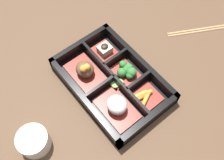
# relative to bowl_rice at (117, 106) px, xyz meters

# --- Properties ---
(ground_plane) EXTENTS (3.00, 3.00, 0.00)m
(ground_plane) POSITION_rel_bowl_rice_xyz_m (0.07, -0.04, -0.03)
(ground_plane) COLOR #4C3523
(bento_base) EXTENTS (0.31, 0.21, 0.01)m
(bento_base) POSITION_rel_bowl_rice_xyz_m (0.07, -0.04, -0.03)
(bento_base) COLOR black
(bento_base) RESTS_ON ground_plane
(bento_rim) EXTENTS (0.31, 0.21, 0.04)m
(bento_rim) POSITION_rel_bowl_rice_xyz_m (0.07, -0.04, -0.01)
(bento_rim) COLOR black
(bento_rim) RESTS_ON ground_plane
(bowl_rice) EXTENTS (0.12, 0.08, 0.05)m
(bowl_rice) POSITION_rel_bowl_rice_xyz_m (0.00, 0.00, 0.00)
(bowl_rice) COLOR maroon
(bowl_rice) RESTS_ON bento_base
(bowl_stew) EXTENTS (0.12, 0.08, 0.06)m
(bowl_stew) POSITION_rel_bowl_rice_xyz_m (0.14, 0.00, -0.00)
(bowl_stew) COLOR maroon
(bowl_stew) RESTS_ON bento_base
(bowl_carrots) EXTENTS (0.07, 0.07, 0.02)m
(bowl_carrots) POSITION_rel_bowl_rice_xyz_m (-0.02, -0.08, -0.01)
(bowl_carrots) COLOR maroon
(bowl_carrots) RESTS_ON bento_base
(bowl_greens) EXTENTS (0.08, 0.06, 0.03)m
(bowl_greens) POSITION_rel_bowl_rice_xyz_m (0.06, -0.09, -0.01)
(bowl_greens) COLOR maroon
(bowl_greens) RESTS_ON bento_base
(bowl_tofu) EXTENTS (0.07, 0.06, 0.04)m
(bowl_tofu) POSITION_rel_bowl_rice_xyz_m (0.16, -0.09, -0.01)
(bowl_tofu) COLOR maroon
(bowl_tofu) RESTS_ON bento_base
(bowl_pickles) EXTENTS (0.04, 0.03, 0.01)m
(bowl_pickles) POSITION_rel_bowl_rice_xyz_m (0.06, -0.05, -0.02)
(bowl_pickles) COLOR maroon
(bowl_pickles) RESTS_ON bento_base
(tea_cup) EXTENTS (0.08, 0.08, 0.05)m
(tea_cup) POSITION_rel_bowl_rice_xyz_m (0.06, 0.22, -0.00)
(tea_cup) COLOR beige
(tea_cup) RESTS_ON ground_plane
(chopsticks) EXTENTS (0.13, 0.21, 0.01)m
(chopsticks) POSITION_rel_bowl_rice_xyz_m (0.04, -0.39, -0.03)
(chopsticks) COLOR #A87F51
(chopsticks) RESTS_ON ground_plane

